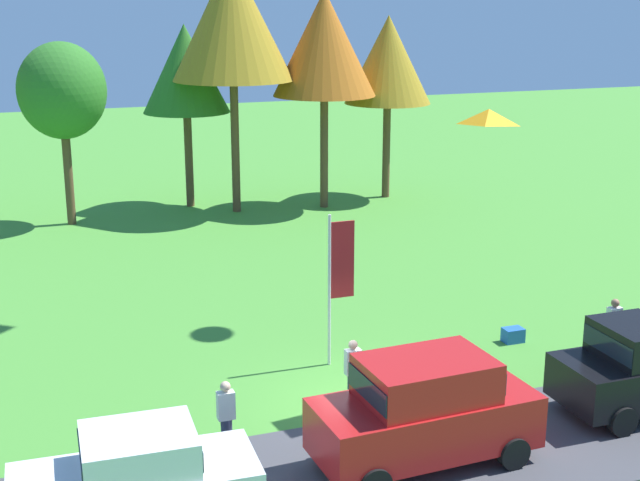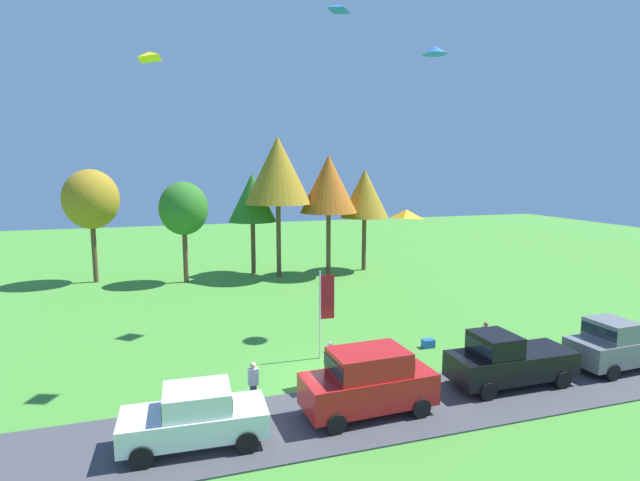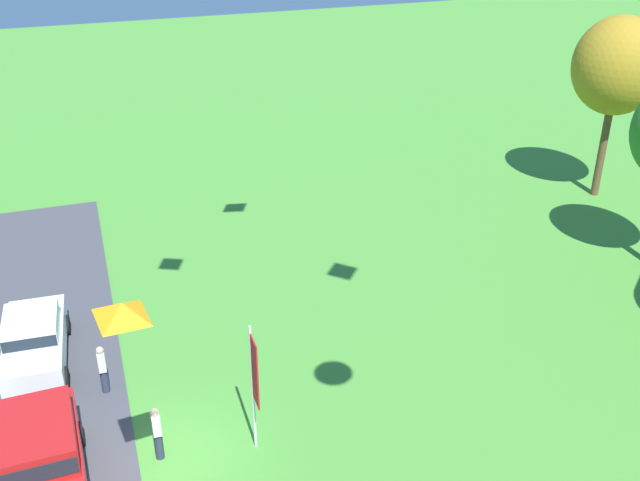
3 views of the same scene
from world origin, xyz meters
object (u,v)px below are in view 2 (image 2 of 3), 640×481
object	(u,v)px
person_watching_sky	(253,385)
kite_diamond_topmost	(406,214)
tree_far_right	(365,194)
kite_delta_mid_center	(435,50)
tree_right_of_center	(184,209)
tree_center_back	(329,184)
car_sedan_near_entrance	(195,415)
car_suv_by_flagpole	(368,379)
car_pickup_far_end	(621,344)
kite_diamond_high_left	(339,7)
tree_lone_near	(252,198)
tree_left_of_center	(278,171)
car_pickup_mid_row	(507,359)
kite_diamond_high_right	(149,55)
flag_banner	(325,303)
cooler_box	(428,343)
tree_far_left	(91,200)
person_beside_suv	(485,340)
person_on_lawn	(330,362)

from	to	relation	value
person_watching_sky	kite_diamond_topmost	size ratio (longest dim) A/B	1.70
tree_far_right	kite_delta_mid_center	bearing A→B (deg)	-99.32
tree_right_of_center	tree_center_back	size ratio (longest dim) A/B	0.79
car_sedan_near_entrance	car_suv_by_flagpole	bearing A→B (deg)	2.58
car_pickup_far_end	kite_diamond_high_left	world-z (taller)	kite_diamond_high_left
tree_lone_near	kite_delta_mid_center	distance (m)	19.43
car_pickup_far_end	tree_far_right	size ratio (longest dim) A/B	0.60
car_pickup_far_end	tree_left_of_center	size ratio (longest dim) A/B	0.46
car_pickup_mid_row	tree_right_of_center	world-z (taller)	tree_right_of_center
kite_diamond_high_right	car_pickup_far_end	bearing A→B (deg)	-22.65
person_watching_sky	tree_lone_near	bearing A→B (deg)	79.88
person_watching_sky	tree_center_back	size ratio (longest dim) A/B	0.18
tree_far_right	kite_delta_mid_center	distance (m)	17.13
flag_banner	tree_right_of_center	bearing A→B (deg)	106.61
car_sedan_near_entrance	kite_diamond_topmost	world-z (taller)	kite_diamond_topmost
flag_banner	car_pickup_far_end	bearing A→B (deg)	-23.26
tree_lone_near	cooler_box	xyz separation A→B (m)	(4.98, -19.46, -5.98)
tree_lone_near	kite_diamond_high_left	size ratio (longest dim) A/B	8.20
car_pickup_far_end	kite_delta_mid_center	world-z (taller)	kite_delta_mid_center
tree_lone_near	kite_diamond_topmost	distance (m)	22.39
tree_center_back	kite_diamond_high_left	xyz separation A→B (m)	(-3.28, -11.46, 9.63)
person_watching_sky	kite_delta_mid_center	distance (m)	18.72
person_watching_sky	kite_diamond_high_right	world-z (taller)	kite_diamond_high_right
car_pickup_far_end	flag_banner	xyz separation A→B (m)	(-11.68, 5.02, 1.45)
cooler_box	kite_diamond_high_left	xyz separation A→B (m)	(-2.57, 5.74, 16.71)
tree_far_left	person_beside_suv	bearing A→B (deg)	-49.75
person_beside_suv	kite_diamond_high_left	bearing A→B (deg)	119.11
car_pickup_far_end	kite_diamond_topmost	bearing A→B (deg)	168.35
tree_left_of_center	kite_delta_mid_center	world-z (taller)	kite_delta_mid_center
car_suv_by_flagpole	car_pickup_far_end	xyz separation A→B (m)	(11.91, 0.48, -0.19)
flag_banner	tree_center_back	bearing A→B (deg)	70.91
car_pickup_far_end	cooler_box	bearing A→B (deg)	144.09
car_sedan_near_entrance	tree_far_left	bearing A→B (deg)	102.58
person_watching_sky	tree_far_left	size ratio (longest dim) A/B	0.20
car_sedan_near_entrance	car_suv_by_flagpole	xyz separation A→B (m)	(5.86, 0.26, 0.25)
person_beside_suv	person_on_lawn	size ratio (longest dim) A/B	1.00
tree_far_right	tree_right_of_center	bearing A→B (deg)	-178.93
tree_lone_near	tree_left_of_center	size ratio (longest dim) A/B	0.74
car_pickup_mid_row	flag_banner	distance (m)	7.87
tree_right_of_center	tree_lone_near	xyz separation A→B (m)	(5.42, 1.57, 0.62)
car_sedan_near_entrance	kite_diamond_high_left	distance (m)	21.27
tree_far_left	tree_far_right	size ratio (longest dim) A/B	1.00
tree_far_left	tree_lone_near	bearing A→B (deg)	-2.69
person_beside_suv	flag_banner	bearing A→B (deg)	161.64
flag_banner	kite_diamond_high_right	distance (m)	13.14
car_suv_by_flagpole	kite_delta_mid_center	distance (m)	17.27
car_pickup_mid_row	tree_far_left	bearing A→B (deg)	125.44
car_pickup_far_end	tree_far_right	distance (m)	23.64
person_watching_sky	flag_banner	xyz separation A→B (m)	(3.94, 3.81, 1.68)
car_pickup_far_end	tree_far_right	bearing A→B (deg)	95.81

